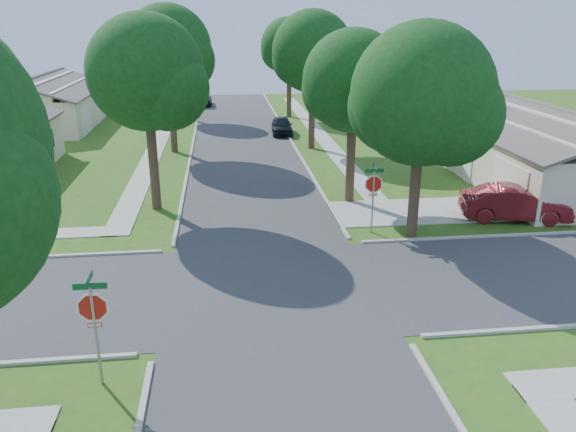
{
  "coord_description": "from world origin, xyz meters",
  "views": [
    {
      "loc": [
        -1.46,
        -17.04,
        8.72
      ],
      "look_at": [
        0.89,
        2.74,
        1.6
      ],
      "focal_mm": 35.0,
      "sensor_mm": 36.0,
      "label": 1
    }
  ],
  "objects_px": {
    "tree_w_near": "(148,78)",
    "tree_w_mid": "(169,53)",
    "car_curb_west": "(204,100)",
    "car_driveway": "(515,203)",
    "tree_e_near": "(354,86)",
    "tree_w_far": "(182,55)",
    "tree_e_far": "(290,49)",
    "house_ne_near": "(545,156)",
    "car_curb_east": "(282,125)",
    "tree_ne_corner": "(423,101)",
    "house_ne_far": "(429,106)",
    "stop_sign_sw": "(93,312)",
    "tree_e_mid": "(313,55)",
    "house_nw_far": "(45,108)",
    "stop_sign_ne": "(374,187)"
  },
  "relations": [
    {
      "from": "tree_e_mid",
      "to": "house_ne_far",
      "type": "distance_m",
      "value": 14.58
    },
    {
      "from": "tree_w_far",
      "to": "car_driveway",
      "type": "height_order",
      "value": "tree_w_far"
    },
    {
      "from": "tree_w_far",
      "to": "house_ne_far",
      "type": "xyz_separation_m",
      "value": [
        20.64,
        -5.01,
        -3.99
      ]
    },
    {
      "from": "stop_sign_ne",
      "to": "tree_e_near",
      "type": "xyz_separation_m",
      "value": [
        0.05,
        4.31,
        3.61
      ]
    },
    {
      "from": "tree_e_mid",
      "to": "house_ne_near",
      "type": "distance_m",
      "value": 15.77
    },
    {
      "from": "car_curb_east",
      "to": "car_curb_west",
      "type": "height_order",
      "value": "car_curb_east"
    },
    {
      "from": "stop_sign_ne",
      "to": "car_curb_west",
      "type": "bearing_deg",
      "value": 101.95
    },
    {
      "from": "tree_e_far",
      "to": "car_curb_west",
      "type": "height_order",
      "value": "tree_e_far"
    },
    {
      "from": "tree_w_mid",
      "to": "car_curb_east",
      "type": "distance_m",
      "value": 11.08
    },
    {
      "from": "tree_e_mid",
      "to": "car_curb_west",
      "type": "bearing_deg",
      "value": 110.72
    },
    {
      "from": "house_ne_far",
      "to": "car_curb_west",
      "type": "relative_size",
      "value": 3.39
    },
    {
      "from": "tree_ne_corner",
      "to": "house_ne_far",
      "type": "distance_m",
      "value": 26.91
    },
    {
      "from": "car_driveway",
      "to": "house_nw_far",
      "type": "bearing_deg",
      "value": 59.53
    },
    {
      "from": "car_curb_west",
      "to": "car_curb_east",
      "type": "bearing_deg",
      "value": 111.12
    },
    {
      "from": "stop_sign_sw",
      "to": "house_ne_far",
      "type": "xyz_separation_m",
      "value": [
        20.69,
        33.7,
        -0.51
      ]
    },
    {
      "from": "house_ne_near",
      "to": "house_nw_far",
      "type": "relative_size",
      "value": 1.0
    },
    {
      "from": "tree_e_far",
      "to": "house_ne_near",
      "type": "bearing_deg",
      "value": -63.97
    },
    {
      "from": "tree_e_mid",
      "to": "tree_w_mid",
      "type": "bearing_deg",
      "value": 180.0
    },
    {
      "from": "car_curb_west",
      "to": "car_driveway",
      "type": "bearing_deg",
      "value": 110.99
    },
    {
      "from": "house_nw_far",
      "to": "car_curb_east",
      "type": "relative_size",
      "value": 3.49
    },
    {
      "from": "stop_sign_sw",
      "to": "tree_ne_corner",
      "type": "distance_m",
      "value": 14.64
    },
    {
      "from": "tree_e_near",
      "to": "tree_w_far",
      "type": "xyz_separation_m",
      "value": [
        -9.4,
        25.0,
        -0.14
      ]
    },
    {
      "from": "stop_sign_sw",
      "to": "car_curb_east",
      "type": "height_order",
      "value": "stop_sign_sw"
    },
    {
      "from": "tree_ne_corner",
      "to": "car_curb_east",
      "type": "distance_m",
      "value": 22.8
    },
    {
      "from": "house_ne_near",
      "to": "car_curb_west",
      "type": "height_order",
      "value": "house_ne_near"
    },
    {
      "from": "tree_e_far",
      "to": "house_ne_near",
      "type": "relative_size",
      "value": 0.64
    },
    {
      "from": "tree_e_near",
      "to": "tree_w_far",
      "type": "bearing_deg",
      "value": 110.61
    },
    {
      "from": "house_ne_far",
      "to": "car_curb_west",
      "type": "xyz_separation_m",
      "value": [
        -19.19,
        13.04,
        -0.93
      ]
    },
    {
      "from": "tree_w_far",
      "to": "stop_sign_sw",
      "type": "bearing_deg",
      "value": -90.07
    },
    {
      "from": "stop_sign_sw",
      "to": "tree_e_near",
      "type": "bearing_deg",
      "value": 55.41
    },
    {
      "from": "tree_w_mid",
      "to": "car_driveway",
      "type": "relative_size",
      "value": 2.03
    },
    {
      "from": "tree_e_near",
      "to": "house_nw_far",
      "type": "bearing_deg",
      "value": 132.06
    },
    {
      "from": "tree_w_far",
      "to": "house_nw_far",
      "type": "xyz_separation_m",
      "value": [
        -11.34,
        -2.01,
        -3.99
      ]
    },
    {
      "from": "tree_w_mid",
      "to": "house_ne_far",
      "type": "height_order",
      "value": "tree_w_mid"
    },
    {
      "from": "stop_sign_sw",
      "to": "tree_w_far",
      "type": "xyz_separation_m",
      "value": [
        0.05,
        38.71,
        3.48
      ]
    },
    {
      "from": "tree_w_near",
      "to": "car_curb_west",
      "type": "bearing_deg",
      "value": 87.5
    },
    {
      "from": "tree_e_far",
      "to": "tree_w_far",
      "type": "bearing_deg",
      "value": -180.0
    },
    {
      "from": "tree_w_near",
      "to": "tree_w_mid",
      "type": "relative_size",
      "value": 0.94
    },
    {
      "from": "tree_w_near",
      "to": "car_driveway",
      "type": "distance_m",
      "value": 17.36
    },
    {
      "from": "tree_w_near",
      "to": "car_curb_east",
      "type": "relative_size",
      "value": 2.3
    },
    {
      "from": "stop_sign_sw",
      "to": "tree_e_mid",
      "type": "bearing_deg",
      "value": 69.8
    },
    {
      "from": "tree_w_far",
      "to": "house_nw_far",
      "type": "height_order",
      "value": "tree_w_far"
    },
    {
      "from": "car_driveway",
      "to": "car_curb_west",
      "type": "relative_size",
      "value": 1.17
    },
    {
      "from": "stop_sign_ne",
      "to": "car_curb_east",
      "type": "bearing_deg",
      "value": 93.98
    },
    {
      "from": "house_ne_near",
      "to": "house_ne_far",
      "type": "distance_m",
      "value": 18.0
    },
    {
      "from": "tree_e_mid",
      "to": "house_nw_far",
      "type": "bearing_deg",
      "value": 152.09
    },
    {
      "from": "tree_e_mid",
      "to": "tree_w_mid",
      "type": "xyz_separation_m",
      "value": [
        -9.4,
        0.0,
        0.24
      ]
    },
    {
      "from": "tree_e_far",
      "to": "tree_w_mid",
      "type": "height_order",
      "value": "tree_w_mid"
    },
    {
      "from": "house_ne_far",
      "to": "car_curb_east",
      "type": "relative_size",
      "value": 3.49
    },
    {
      "from": "tree_w_mid",
      "to": "house_ne_far",
      "type": "bearing_deg",
      "value": 21.17
    }
  ]
}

